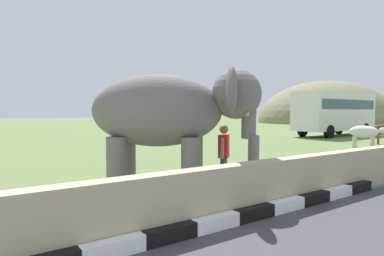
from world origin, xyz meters
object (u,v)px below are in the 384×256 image
Objects in this scene: person_handler at (224,153)px; cow_far at (383,130)px; bus_white at (335,110)px; elephant at (172,113)px; cow_near at (365,132)px.

cow_far is (15.65, 3.37, -0.06)m from person_handler.
person_handler reaches higher than cow_far.
bus_white is 6.99m from cow_far.
elephant reaches higher than cow_far.
person_handler is at bearing -11.58° from elephant.
cow_near is at bearing -170.75° from cow_far.
elephant is 17.33m from cow_far.
elephant is 2.07× the size of cow_far.
cow_near is (12.41, 2.85, -0.06)m from person_handler.
bus_white is 4.29× the size of cow_near.
person_handler is 0.86× the size of cow_near.
person_handler is at bearing -167.83° from cow_far.
cow_near is at bearing -139.35° from bus_white.
elephant is 14.06m from cow_near.
bus_white reaches higher than elephant.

